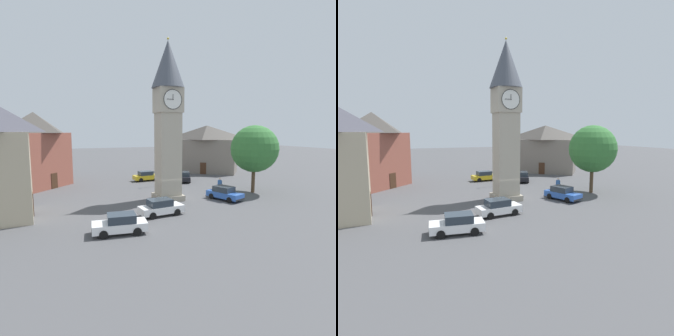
# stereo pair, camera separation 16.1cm
# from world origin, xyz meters

# --- Properties ---
(ground_plane) EXTENTS (200.00, 200.00, 0.00)m
(ground_plane) POSITION_xyz_m (0.00, 0.00, 0.00)
(ground_plane) COLOR #4C4C4F
(clock_tower) EXTENTS (3.63, 3.63, 17.59)m
(clock_tower) POSITION_xyz_m (0.00, 0.00, 10.23)
(clock_tower) COLOR gray
(clock_tower) RESTS_ON ground
(car_blue_kerb) EXTENTS (3.06, 4.46, 1.53)m
(car_blue_kerb) POSITION_xyz_m (-6.45, -9.61, 0.76)
(car_blue_kerb) COLOR black
(car_blue_kerb) RESTS_ON ground
(car_silver_kerb) EXTENTS (4.30, 2.16, 1.53)m
(car_silver_kerb) POSITION_xyz_m (7.35, 8.66, 0.76)
(car_silver_kerb) COLOR white
(car_silver_kerb) RESTS_ON ground
(car_red_corner) EXTENTS (4.28, 2.12, 1.53)m
(car_red_corner) POSITION_xyz_m (2.85, 5.41, 0.76)
(car_red_corner) COLOR white
(car_red_corner) RESTS_ON ground
(car_white_side) EXTENTS (4.23, 2.02, 1.53)m
(car_white_side) POSITION_xyz_m (-1.26, -12.35, 0.76)
(car_white_side) COLOR gold
(car_white_side) RESTS_ON ground
(car_black_far) EXTENTS (3.03, 4.46, 1.53)m
(car_black_far) POSITION_xyz_m (-5.88, 2.52, 0.76)
(car_black_far) COLOR #2D5BB7
(car_black_far) RESTS_ON ground
(pedestrian) EXTENTS (0.44, 0.41, 1.69)m
(pedestrian) POSITION_xyz_m (-7.95, -1.77, 1.01)
(pedestrian) COLOR black
(pedestrian) RESTS_ON ground
(tree) EXTENTS (5.85, 5.85, 8.46)m
(tree) POSITION_xyz_m (-11.35, 0.59, 5.53)
(tree) COLOR brown
(tree) RESTS_ON ground
(building_shop_left) EXTENTS (12.56, 11.94, 8.74)m
(building_shop_left) POSITION_xyz_m (-14.61, -17.20, 4.46)
(building_shop_left) COLOR slate
(building_shop_left) RESTS_ON ground
(building_corner_back) EXTENTS (10.17, 10.23, 10.28)m
(building_corner_back) POSITION_xyz_m (14.32, -13.45, 5.24)
(building_corner_back) COLOR #995142
(building_corner_back) RESTS_ON ground
(lamp_post) EXTENTS (0.36, 0.36, 4.64)m
(lamp_post) POSITION_xyz_m (-1.51, -7.65, 3.14)
(lamp_post) COLOR black
(lamp_post) RESTS_ON ground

